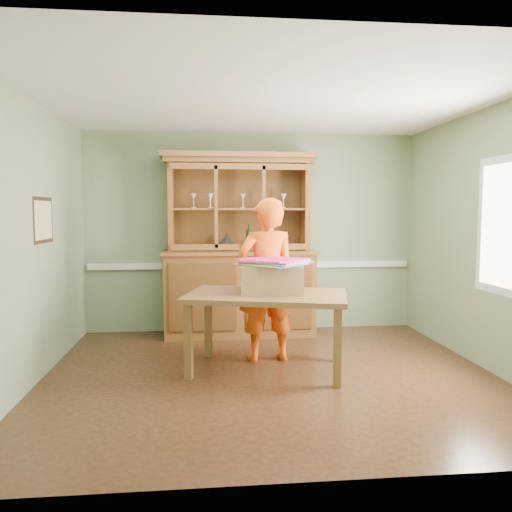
{
  "coord_description": "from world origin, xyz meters",
  "views": [
    {
      "loc": [
        -0.64,
        -4.84,
        1.63
      ],
      "look_at": [
        -0.1,
        0.4,
        1.17
      ],
      "focal_mm": 35.0,
      "sensor_mm": 36.0,
      "label": 1
    }
  ],
  "objects": [
    {
      "name": "cardboard_box",
      "position": [
        0.04,
        0.23,
        0.95
      ],
      "size": [
        0.66,
        0.54,
        0.29
      ],
      "primitive_type": "cube",
      "rotation": [
        0.0,
        0.0,
        -0.08
      ],
      "color": "tan",
      "rests_on": "dining_table"
    },
    {
      "name": "wall_right",
      "position": [
        2.25,
        0.0,
        1.35
      ],
      "size": [
        0.0,
        4.0,
        4.0
      ],
      "primitive_type": "plane",
      "rotation": [
        1.57,
        0.0,
        -1.57
      ],
      "color": "gray",
      "rests_on": "floor"
    },
    {
      "name": "floor",
      "position": [
        0.0,
        0.0,
        0.0
      ],
      "size": [
        4.5,
        4.5,
        0.0
      ],
      "primitive_type": "plane",
      "color": "#4A2D17",
      "rests_on": "ground"
    },
    {
      "name": "framed_map",
      "position": [
        -2.23,
        0.3,
        1.55
      ],
      "size": [
        0.03,
        0.6,
        0.46
      ],
      "color": "#301F13",
      "rests_on": "wall_left"
    },
    {
      "name": "china_hutch",
      "position": [
        -0.19,
        1.73,
        0.84
      ],
      "size": [
        2.04,
        0.67,
        2.4
      ],
      "color": "brown",
      "rests_on": "floor"
    },
    {
      "name": "chair_rail",
      "position": [
        0.0,
        1.98,
        0.9
      ],
      "size": [
        4.41,
        0.05,
        0.08
      ],
      "primitive_type": "cube",
      "color": "white",
      "rests_on": "wall_back"
    },
    {
      "name": "kite_stack",
      "position": [
        0.06,
        0.21,
        1.12
      ],
      "size": [
        0.78,
        0.78,
        0.06
      ],
      "rotation": [
        0.0,
        0.0,
        0.84
      ],
      "color": "purple",
      "rests_on": "cardboard_box"
    },
    {
      "name": "wall_front",
      "position": [
        0.0,
        -2.0,
        1.35
      ],
      "size": [
        4.5,
        0.0,
        4.5
      ],
      "primitive_type": "plane",
      "rotation": [
        -1.57,
        0.0,
        0.0
      ],
      "color": "gray",
      "rests_on": "floor"
    },
    {
      "name": "window_panel",
      "position": [
        2.23,
        -0.3,
        1.5
      ],
      "size": [
        0.03,
        0.96,
        1.36
      ],
      "color": "white",
      "rests_on": "wall_right"
    },
    {
      "name": "wall_back",
      "position": [
        0.0,
        2.0,
        1.35
      ],
      "size": [
        4.5,
        0.0,
        4.5
      ],
      "primitive_type": "plane",
      "rotation": [
        1.57,
        0.0,
        0.0
      ],
      "color": "gray",
      "rests_on": "floor"
    },
    {
      "name": "wall_left",
      "position": [
        -2.25,
        0.0,
        1.35
      ],
      "size": [
        0.0,
        4.0,
        4.0
      ],
      "primitive_type": "plane",
      "rotation": [
        1.57,
        0.0,
        1.57
      ],
      "color": "gray",
      "rests_on": "floor"
    },
    {
      "name": "dining_table",
      "position": [
        -0.02,
        0.16,
        0.71
      ],
      "size": [
        1.79,
        1.34,
        0.8
      ],
      "rotation": [
        0.0,
        0.0,
        -0.25
      ],
      "color": "brown",
      "rests_on": "floor"
    },
    {
      "name": "person",
      "position": [
        0.03,
        0.51,
        0.89
      ],
      "size": [
        0.7,
        0.51,
        1.78
      ],
      "primitive_type": "imported",
      "rotation": [
        0.0,
        0.0,
        3.28
      ],
      "color": "#FF5910",
      "rests_on": "floor"
    },
    {
      "name": "ceiling",
      "position": [
        0.0,
        0.0,
        2.7
      ],
      "size": [
        4.5,
        4.5,
        0.0
      ],
      "primitive_type": "plane",
      "rotation": [
        3.14,
        0.0,
        0.0
      ],
      "color": "white",
      "rests_on": "wall_back"
    }
  ]
}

